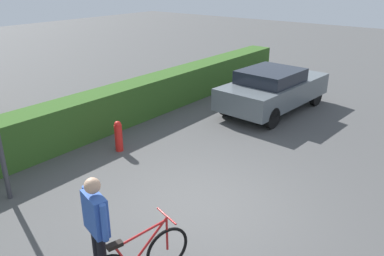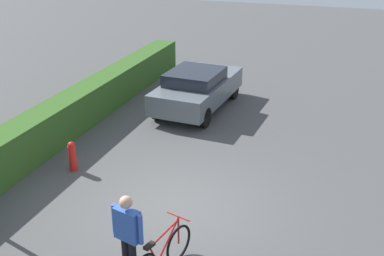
% 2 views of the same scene
% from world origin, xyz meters
% --- Properties ---
extents(ground_plane, '(60.00, 60.00, 0.00)m').
position_xyz_m(ground_plane, '(0.00, 0.00, 0.00)').
color(ground_plane, '#474747').
extents(hedge_row, '(21.29, 0.90, 1.15)m').
position_xyz_m(hedge_row, '(0.00, 4.59, 0.58)').
color(hedge_row, '#30571F').
rests_on(hedge_row, ground).
extents(parked_car_near, '(4.34, 2.12, 1.42)m').
position_xyz_m(parked_car_near, '(6.00, 1.57, 0.75)').
color(parked_car_near, slate).
rests_on(parked_car_near, ground).
extents(person_rider, '(0.32, 0.66, 1.70)m').
position_xyz_m(person_rider, '(-2.46, 0.01, 1.00)').
color(person_rider, black).
rests_on(person_rider, ground).
extents(fire_hydrant, '(0.20, 0.20, 0.81)m').
position_xyz_m(fire_hydrant, '(0.73, 3.19, 0.41)').
color(fire_hydrant, red).
rests_on(fire_hydrant, ground).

